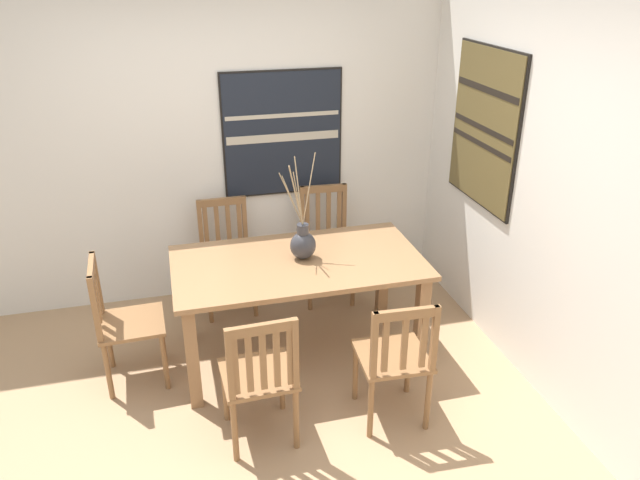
# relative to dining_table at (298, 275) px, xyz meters

# --- Properties ---
(ground_plane) EXTENTS (6.40, 6.40, 0.03)m
(ground_plane) POSITION_rel_dining_table_xyz_m (-0.35, -0.68, -0.67)
(ground_plane) COLOR #A37F5B
(wall_back) EXTENTS (6.40, 0.12, 2.70)m
(wall_back) POSITION_rel_dining_table_xyz_m (-0.35, 1.18, 0.70)
(wall_back) COLOR silver
(wall_back) RESTS_ON ground_plane
(wall_side) EXTENTS (0.12, 6.40, 2.70)m
(wall_side) POSITION_rel_dining_table_xyz_m (1.51, -0.68, 0.70)
(wall_side) COLOR silver
(wall_side) RESTS_ON ground_plane
(dining_table) EXTENTS (1.71, 0.93, 0.77)m
(dining_table) POSITION_rel_dining_table_xyz_m (0.00, 0.00, 0.00)
(dining_table) COLOR #8E6642
(dining_table) RESTS_ON ground_plane
(centerpiece_vase) EXTENTS (0.27, 0.21, 0.73)m
(centerpiece_vase) POSITION_rel_dining_table_xyz_m (0.04, 0.02, 0.23)
(centerpiece_vase) COLOR #333338
(centerpiece_vase) RESTS_ON dining_table
(chair_0) EXTENTS (0.44, 0.44, 0.89)m
(chair_0) POSITION_rel_dining_table_xyz_m (0.41, -0.83, -0.19)
(chair_0) COLOR brown
(chair_0) RESTS_ON ground_plane
(chair_1) EXTENTS (0.45, 0.45, 0.95)m
(chair_1) POSITION_rel_dining_table_xyz_m (0.42, 0.81, -0.17)
(chair_1) COLOR brown
(chair_1) RESTS_ON ground_plane
(chair_2) EXTENTS (0.43, 0.43, 0.90)m
(chair_2) POSITION_rel_dining_table_xyz_m (-0.41, 0.83, -0.18)
(chair_2) COLOR brown
(chair_2) RESTS_ON ground_plane
(chair_3) EXTENTS (0.43, 0.43, 0.90)m
(chair_3) POSITION_rel_dining_table_xyz_m (-0.41, -0.81, -0.17)
(chair_3) COLOR brown
(chair_3) RESTS_ON ground_plane
(chair_4) EXTENTS (0.44, 0.44, 0.91)m
(chair_4) POSITION_rel_dining_table_xyz_m (-1.19, 0.01, -0.18)
(chair_4) COLOR brown
(chair_4) RESTS_ON ground_plane
(painting_on_back_wall) EXTENTS (0.98, 0.05, 1.02)m
(painting_on_back_wall) POSITION_rel_dining_table_xyz_m (0.13, 1.11, 0.70)
(painting_on_back_wall) COLOR black
(painting_on_side_wall) EXTENTS (0.05, 0.90, 1.14)m
(painting_on_side_wall) POSITION_rel_dining_table_xyz_m (1.44, 0.23, 0.89)
(painting_on_side_wall) COLOR black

